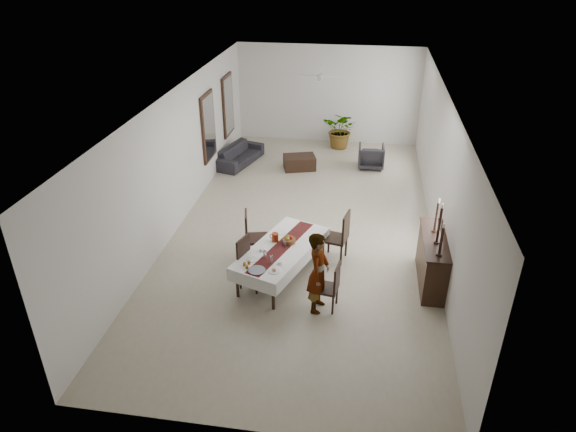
{
  "coord_description": "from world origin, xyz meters",
  "views": [
    {
      "loc": [
        1.26,
        -10.79,
        6.12
      ],
      "look_at": [
        -0.18,
        -1.53,
        1.05
      ],
      "focal_mm": 32.0,
      "sensor_mm": 36.0,
      "label": 1
    }
  ],
  "objects_px": {
    "woman": "(318,273)",
    "dining_table_top": "(282,248)",
    "sideboard_body": "(432,261)",
    "red_pitcher": "(275,237)",
    "sofa": "(240,155)"
  },
  "relations": [
    {
      "from": "woman",
      "to": "red_pitcher",
      "type": "bearing_deg",
      "value": 50.1
    },
    {
      "from": "red_pitcher",
      "to": "woman",
      "type": "xyz_separation_m",
      "value": [
        1.0,
        -1.15,
        0.03
      ]
    },
    {
      "from": "woman",
      "to": "sideboard_body",
      "type": "height_order",
      "value": "woman"
    },
    {
      "from": "dining_table_top",
      "to": "red_pitcher",
      "type": "xyz_separation_m",
      "value": [
        -0.17,
        0.2,
        0.12
      ]
    },
    {
      "from": "red_pitcher",
      "to": "sofa",
      "type": "relative_size",
      "value": 0.1
    },
    {
      "from": "red_pitcher",
      "to": "sideboard_body",
      "type": "distance_m",
      "value": 3.17
    },
    {
      "from": "woman",
      "to": "dining_table_top",
      "type": "bearing_deg",
      "value": 50.47
    },
    {
      "from": "sideboard_body",
      "to": "red_pitcher",
      "type": "bearing_deg",
      "value": -179.55
    },
    {
      "from": "woman",
      "to": "sideboard_body",
      "type": "relative_size",
      "value": 0.97
    },
    {
      "from": "red_pitcher",
      "to": "sideboard_body",
      "type": "height_order",
      "value": "sideboard_body"
    },
    {
      "from": "woman",
      "to": "sofa",
      "type": "height_order",
      "value": "woman"
    },
    {
      "from": "red_pitcher",
      "to": "sideboard_body",
      "type": "xyz_separation_m",
      "value": [
        3.15,
        0.02,
        -0.28
      ]
    },
    {
      "from": "red_pitcher",
      "to": "sofa",
      "type": "bearing_deg",
      "value": 110.72
    },
    {
      "from": "woman",
      "to": "sofa",
      "type": "relative_size",
      "value": 0.84
    },
    {
      "from": "sideboard_body",
      "to": "sofa",
      "type": "height_order",
      "value": "sideboard_body"
    }
  ]
}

